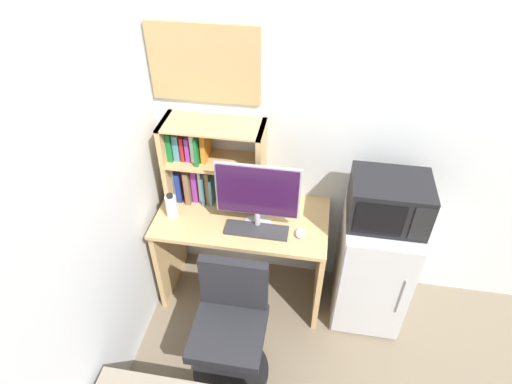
{
  "coord_description": "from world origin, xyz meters",
  "views": [
    {
      "loc": [
        -0.52,
        -2.37,
        2.73
      ],
      "look_at": [
        -0.87,
        -0.32,
        1.03
      ],
      "focal_mm": 30.03,
      "sensor_mm": 36.0,
      "label": 1
    }
  ],
  "objects_px": {
    "hutch_bookshelf": "(202,163)",
    "wall_corkboard": "(204,64)",
    "desk_chair": "(231,332)",
    "microwave": "(389,201)",
    "keyboard": "(257,230)",
    "water_bottle": "(171,206)",
    "monitor": "(258,194)",
    "mini_fridge": "(372,267)",
    "computer_mouse": "(300,233)"
  },
  "relations": [
    {
      "from": "monitor",
      "to": "computer_mouse",
      "type": "height_order",
      "value": "monitor"
    },
    {
      "from": "hutch_bookshelf",
      "to": "computer_mouse",
      "type": "bearing_deg",
      "value": -21.7
    },
    {
      "from": "water_bottle",
      "to": "hutch_bookshelf",
      "type": "bearing_deg",
      "value": 55.22
    },
    {
      "from": "hutch_bookshelf",
      "to": "water_bottle",
      "type": "height_order",
      "value": "hutch_bookshelf"
    },
    {
      "from": "keyboard",
      "to": "mini_fridge",
      "type": "height_order",
      "value": "mini_fridge"
    },
    {
      "from": "microwave",
      "to": "wall_corkboard",
      "type": "distance_m",
      "value": 1.38
    },
    {
      "from": "hutch_bookshelf",
      "to": "monitor",
      "type": "xyz_separation_m",
      "value": [
        0.41,
        -0.24,
        -0.02
      ]
    },
    {
      "from": "desk_chair",
      "to": "wall_corkboard",
      "type": "xyz_separation_m",
      "value": [
        -0.31,
        0.91,
        1.33
      ]
    },
    {
      "from": "water_bottle",
      "to": "microwave",
      "type": "height_order",
      "value": "microwave"
    },
    {
      "from": "hutch_bookshelf",
      "to": "wall_corkboard",
      "type": "bearing_deg",
      "value": 74.67
    },
    {
      "from": "hutch_bookshelf",
      "to": "mini_fridge",
      "type": "xyz_separation_m",
      "value": [
        1.21,
        -0.18,
        -0.62
      ]
    },
    {
      "from": "keyboard",
      "to": "water_bottle",
      "type": "xyz_separation_m",
      "value": [
        -0.58,
        0.05,
        0.07
      ]
    },
    {
      "from": "desk_chair",
      "to": "mini_fridge",
      "type": "bearing_deg",
      "value": 35.08
    },
    {
      "from": "monitor",
      "to": "microwave",
      "type": "relative_size",
      "value": 1.13
    },
    {
      "from": "monitor",
      "to": "water_bottle",
      "type": "relative_size",
      "value": 2.89
    },
    {
      "from": "hutch_bookshelf",
      "to": "monitor",
      "type": "height_order",
      "value": "hutch_bookshelf"
    },
    {
      "from": "monitor",
      "to": "desk_chair",
      "type": "xyz_separation_m",
      "value": [
        -0.08,
        -0.55,
        -0.67
      ]
    },
    {
      "from": "wall_corkboard",
      "to": "monitor",
      "type": "bearing_deg",
      "value": -42.77
    },
    {
      "from": "computer_mouse",
      "to": "water_bottle",
      "type": "distance_m",
      "value": 0.87
    },
    {
      "from": "monitor",
      "to": "mini_fridge",
      "type": "bearing_deg",
      "value": 4.28
    },
    {
      "from": "water_bottle",
      "to": "wall_corkboard",
      "type": "height_order",
      "value": "wall_corkboard"
    },
    {
      "from": "microwave",
      "to": "wall_corkboard",
      "type": "bearing_deg",
      "value": 166.06
    },
    {
      "from": "hutch_bookshelf",
      "to": "microwave",
      "type": "bearing_deg",
      "value": -8.37
    },
    {
      "from": "monitor",
      "to": "microwave",
      "type": "height_order",
      "value": "monitor"
    },
    {
      "from": "microwave",
      "to": "desk_chair",
      "type": "relative_size",
      "value": 0.54
    },
    {
      "from": "water_bottle",
      "to": "mini_fridge",
      "type": "bearing_deg",
      "value": 2.35
    },
    {
      "from": "keyboard",
      "to": "hutch_bookshelf",
      "type": "bearing_deg",
      "value": 145.09
    },
    {
      "from": "desk_chair",
      "to": "wall_corkboard",
      "type": "distance_m",
      "value": 1.64
    },
    {
      "from": "keyboard",
      "to": "desk_chair",
      "type": "height_order",
      "value": "desk_chair"
    },
    {
      "from": "computer_mouse",
      "to": "water_bottle",
      "type": "bearing_deg",
      "value": 177.28
    },
    {
      "from": "water_bottle",
      "to": "desk_chair",
      "type": "bearing_deg",
      "value": -47.7
    },
    {
      "from": "monitor",
      "to": "wall_corkboard",
      "type": "distance_m",
      "value": 0.84
    },
    {
      "from": "hutch_bookshelf",
      "to": "microwave",
      "type": "relative_size",
      "value": 1.4
    },
    {
      "from": "keyboard",
      "to": "computer_mouse",
      "type": "height_order",
      "value": "computer_mouse"
    },
    {
      "from": "monitor",
      "to": "computer_mouse",
      "type": "relative_size",
      "value": 5.86
    },
    {
      "from": "mini_fridge",
      "to": "microwave",
      "type": "relative_size",
      "value": 1.92
    },
    {
      "from": "monitor",
      "to": "keyboard",
      "type": "distance_m",
      "value": 0.26
    },
    {
      "from": "mini_fridge",
      "to": "wall_corkboard",
      "type": "distance_m",
      "value": 1.75
    },
    {
      "from": "water_bottle",
      "to": "microwave",
      "type": "distance_m",
      "value": 1.39
    },
    {
      "from": "water_bottle",
      "to": "desk_chair",
      "type": "xyz_separation_m",
      "value": [
        0.5,
        -0.55,
        -0.48
      ]
    },
    {
      "from": "computer_mouse",
      "to": "microwave",
      "type": "distance_m",
      "value": 0.58
    },
    {
      "from": "keyboard",
      "to": "mini_fridge",
      "type": "distance_m",
      "value": 0.87
    },
    {
      "from": "monitor",
      "to": "desk_chair",
      "type": "bearing_deg",
      "value": -97.75
    },
    {
      "from": "hutch_bookshelf",
      "to": "monitor",
      "type": "bearing_deg",
      "value": -30.1
    },
    {
      "from": "water_bottle",
      "to": "microwave",
      "type": "bearing_deg",
      "value": 2.47
    },
    {
      "from": "microwave",
      "to": "wall_corkboard",
      "type": "xyz_separation_m",
      "value": [
        -1.18,
        0.29,
        0.66
      ]
    },
    {
      "from": "computer_mouse",
      "to": "microwave",
      "type": "bearing_deg",
      "value": 11.16
    },
    {
      "from": "hutch_bookshelf",
      "to": "wall_corkboard",
      "type": "height_order",
      "value": "wall_corkboard"
    },
    {
      "from": "microwave",
      "to": "desk_chair",
      "type": "distance_m",
      "value": 1.26
    },
    {
      "from": "water_bottle",
      "to": "desk_chair",
      "type": "height_order",
      "value": "water_bottle"
    }
  ]
}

